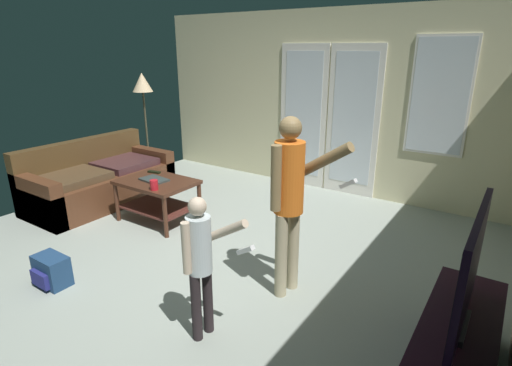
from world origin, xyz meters
The scene contains 13 objects.
ground_plane centered at (0.00, 0.00, -0.01)m, with size 5.46×5.58×0.02m, color #98A196.
wall_back_with_doors centered at (0.06, 2.76, 1.24)m, with size 5.46×0.09×2.53m.
leather_couch centered at (-2.14, 0.52, 0.29)m, with size 0.89×1.88×0.82m.
coffee_table centered at (-1.01, 0.52, 0.37)m, with size 0.89×0.63×0.51m.
tv_stand centered at (2.37, -0.29, 0.23)m, with size 0.42×1.41×0.46m.
flat_screen_tv centered at (2.37, -0.29, 0.82)m, with size 0.08×0.97×0.72m.
person_adult centered at (1.03, 0.09, 0.91)m, with size 0.64×0.41×1.51m.
person_child centered at (0.80, -0.74, 0.65)m, with size 0.47×0.29×1.08m.
floor_lamp centered at (-2.44, 1.67, 1.39)m, with size 0.30×0.30×1.64m.
backpack centered at (-0.75, -0.98, 0.13)m, with size 0.32×0.23×0.27m.
laptop_closed centered at (-1.03, 0.51, 0.52)m, with size 0.33×0.21×0.02m, color #343D3B.
cup_near_edge centered at (-0.78, 0.29, 0.56)m, with size 0.09×0.09×0.11m, color red.
tv_remote_black centered at (-1.26, 0.72, 0.52)m, with size 0.17×0.05×0.02m, color black.
Camera 1 is at (2.47, -2.54, 2.00)m, focal length 28.13 mm.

